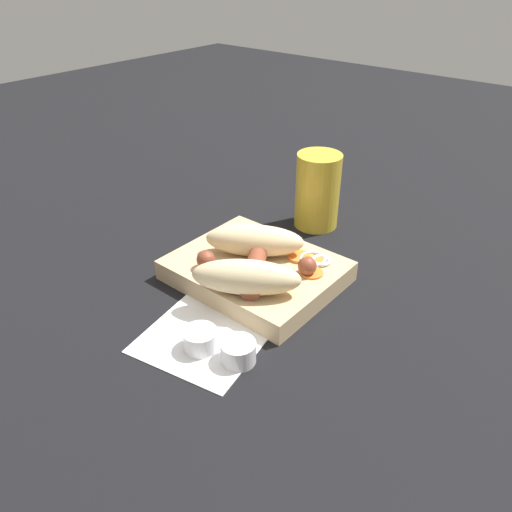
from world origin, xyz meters
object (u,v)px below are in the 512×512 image
at_px(bread_roll, 251,258).
at_px(food_tray, 256,271).
at_px(condiment_cup_near, 200,341).
at_px(drink_glass, 318,191).
at_px(condiment_cup_far, 238,353).
at_px(sausage, 256,263).

bearing_deg(bread_roll, food_tray, -66.03).
xyz_separation_m(condiment_cup_near, drink_glass, (0.07, -0.36, 0.05)).
height_order(food_tray, condiment_cup_far, food_tray).
relative_size(sausage, condiment_cup_near, 3.43).
xyz_separation_m(sausage, condiment_cup_near, (-0.03, 0.14, -0.03)).
distance_m(condiment_cup_near, condiment_cup_far, 0.05).
xyz_separation_m(food_tray, condiment_cup_near, (-0.04, 0.16, -0.00)).
distance_m(bread_roll, drink_glass, 0.23).
xyz_separation_m(food_tray, bread_roll, (-0.01, 0.03, 0.04)).
height_order(bread_roll, condiment_cup_far, bread_roll).
distance_m(food_tray, condiment_cup_near, 0.17).
relative_size(food_tray, condiment_cup_near, 5.41).
relative_size(food_tray, sausage, 1.58).
bearing_deg(condiment_cup_far, bread_roll, -55.62).
height_order(bread_roll, sausage, bread_roll).
bearing_deg(drink_glass, food_tray, 98.32).
distance_m(bread_roll, condiment_cup_far, 0.15).
height_order(food_tray, condiment_cup_near, food_tray).
relative_size(condiment_cup_near, condiment_cup_far, 1.00).
xyz_separation_m(bread_roll, drink_glass, (0.04, -0.23, 0.01)).
relative_size(sausage, condiment_cup_far, 3.43).
bearing_deg(condiment_cup_far, food_tray, -57.26).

